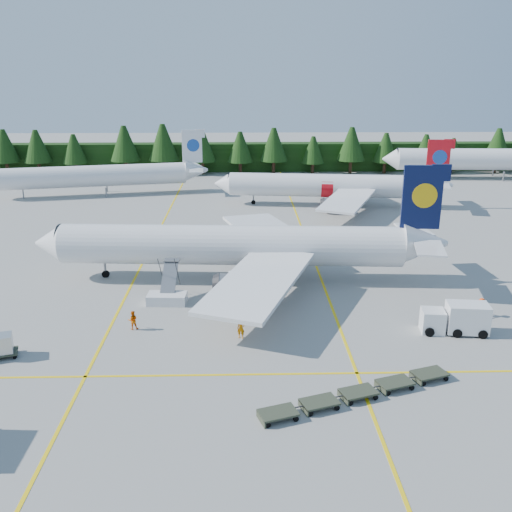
{
  "coord_description": "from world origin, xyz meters",
  "views": [
    {
      "loc": [
        -2.41,
        -43.12,
        21.47
      ],
      "look_at": [
        -1.05,
        11.29,
        3.5
      ],
      "focal_mm": 40.0,
      "sensor_mm": 36.0,
      "label": 1
    }
  ],
  "objects_px": {
    "airliner_navy": "(224,246)",
    "airliner_red": "(323,186)",
    "airstairs": "(167,295)",
    "service_truck": "(455,318)"
  },
  "relations": [
    {
      "from": "airliner_red",
      "to": "service_truck",
      "type": "xyz_separation_m",
      "value": [
        4.75,
        -47.46,
        -1.97
      ]
    },
    {
      "from": "airliner_navy",
      "to": "airliner_red",
      "type": "bearing_deg",
      "value": 69.37
    },
    {
      "from": "airliner_navy",
      "to": "airliner_red",
      "type": "xyz_separation_m",
      "value": [
        15.13,
        33.9,
        -0.42
      ]
    },
    {
      "from": "airliner_navy",
      "to": "service_truck",
      "type": "height_order",
      "value": "airliner_navy"
    },
    {
      "from": "airstairs",
      "to": "airliner_red",
      "type": "bearing_deg",
      "value": 66.23
    },
    {
      "from": "airliner_navy",
      "to": "airstairs",
      "type": "relative_size",
      "value": 8.18
    },
    {
      "from": "airliner_navy",
      "to": "airstairs",
      "type": "bearing_deg",
      "value": -126.81
    },
    {
      "from": "airstairs",
      "to": "service_truck",
      "type": "height_order",
      "value": "airstairs"
    },
    {
      "from": "airliner_navy",
      "to": "airliner_red",
      "type": "relative_size",
      "value": 1.13
    },
    {
      "from": "airliner_red",
      "to": "airstairs",
      "type": "relative_size",
      "value": 7.23
    }
  ]
}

